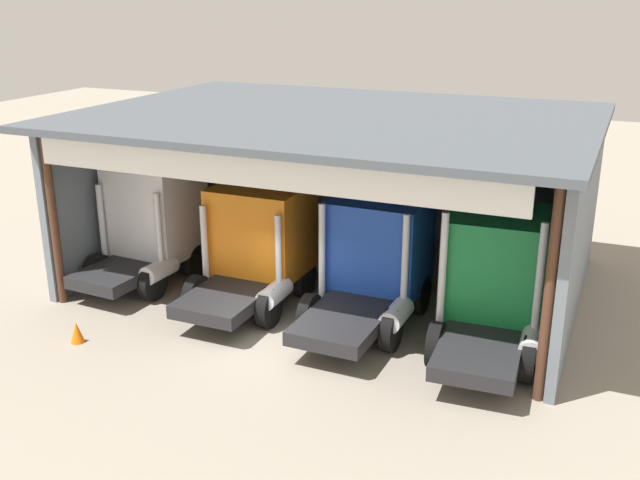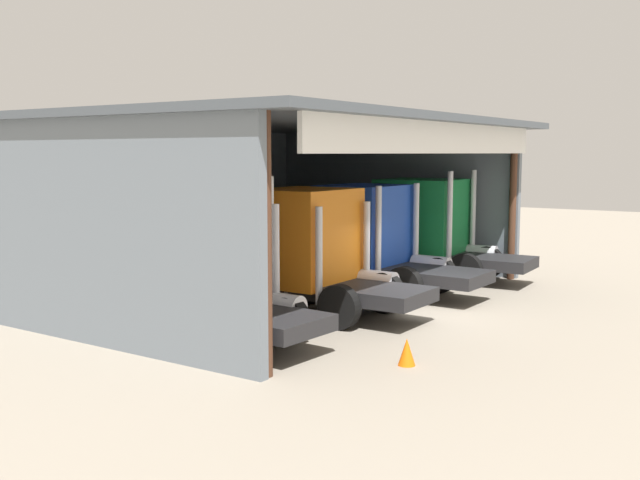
# 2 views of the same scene
# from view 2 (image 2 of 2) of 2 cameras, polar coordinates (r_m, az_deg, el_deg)

# --- Properties ---
(ground_plane) EXTENTS (80.00, 80.00, 0.00)m
(ground_plane) POSITION_cam_2_polar(r_m,az_deg,el_deg) (20.10, 8.28, -5.70)
(ground_plane) COLOR gray
(ground_plane) RESTS_ON ground
(workshop_shed) EXTENTS (14.59, 10.89, 5.28)m
(workshop_shed) POSITION_cam_2_polar(r_m,az_deg,el_deg) (22.76, -4.86, 5.17)
(workshop_shed) COLOR slate
(workshop_shed) RESTS_ON ground
(truck_white_right_bay) EXTENTS (2.66, 4.50, 3.77)m
(truck_white_right_bay) POSITION_cam_2_polar(r_m,az_deg,el_deg) (16.91, -8.43, -1.29)
(truck_white_right_bay) COLOR white
(truck_white_right_bay) RESTS_ON ground
(truck_orange_yard_outside) EXTENTS (2.74, 4.81, 3.35)m
(truck_orange_yard_outside) POSITION_cam_2_polar(r_m,az_deg,el_deg) (19.75, -0.51, -0.65)
(truck_orange_yard_outside) COLOR orange
(truck_orange_yard_outside) RESTS_ON ground
(truck_blue_center_left_bay) EXTENTS (2.74, 5.22, 3.36)m
(truck_blue_center_left_bay) POSITION_cam_2_polar(r_m,az_deg,el_deg) (22.77, 4.16, 0.21)
(truck_blue_center_left_bay) COLOR #1E47B7
(truck_blue_center_left_bay) RESTS_ON ground
(truck_green_left_bay) EXTENTS (2.84, 5.34, 3.72)m
(truck_green_left_bay) POSITION_cam_2_polar(r_m,az_deg,el_deg) (25.54, 8.45, 1.07)
(truck_green_left_bay) COLOR #197F3D
(truck_green_left_bay) RESTS_ON ground
(oil_drum) EXTENTS (0.58, 0.58, 0.91)m
(oil_drum) POSITION_cam_2_polar(r_m,az_deg,el_deg) (22.60, -15.94, -3.33)
(oil_drum) COLOR #197233
(oil_drum) RESTS_ON ground
(tool_cart) EXTENTS (0.90, 0.60, 1.00)m
(tool_cart) POSITION_cam_2_polar(r_m,az_deg,el_deg) (24.16, -13.23, -2.50)
(tool_cart) COLOR red
(tool_cart) RESTS_ON ground
(traffic_cone) EXTENTS (0.36, 0.36, 0.56)m
(traffic_cone) POSITION_cam_2_polar(r_m,az_deg,el_deg) (15.30, 6.69, -8.55)
(traffic_cone) COLOR orange
(traffic_cone) RESTS_ON ground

